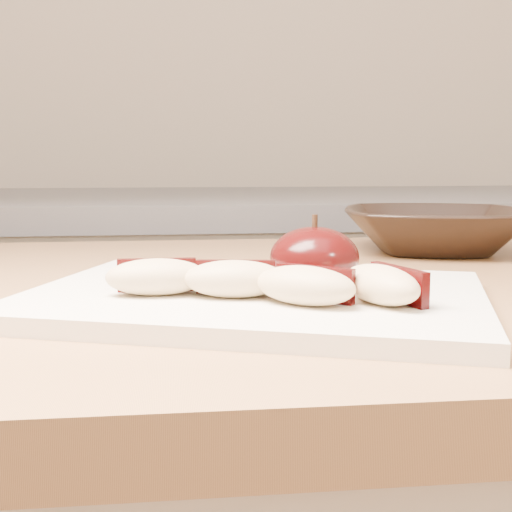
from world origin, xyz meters
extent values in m
plane|color=beige|center=(0.00, 1.50, 1.30)|extent=(3.50, 0.00, 3.50)
cube|color=silver|center=(0.00, 1.20, 0.45)|extent=(2.40, 0.60, 0.90)
cube|color=slate|center=(0.00, 1.20, 0.92)|extent=(2.40, 0.62, 0.04)
cube|color=#A97C49|center=(0.00, 0.50, 0.88)|extent=(1.64, 0.64, 0.04)
cube|color=white|center=(0.08, 0.39, 0.91)|extent=(0.39, 0.33, 0.01)
ellipsoid|color=black|center=(0.13, 0.43, 0.93)|extent=(0.07, 0.07, 0.05)
cylinder|color=black|center=(0.13, 0.43, 0.96)|extent=(0.00, 0.00, 0.01)
ellipsoid|color=beige|center=(0.01, 0.38, 0.93)|extent=(0.07, 0.03, 0.03)
cube|color=black|center=(0.01, 0.40, 0.92)|extent=(0.06, 0.01, 0.02)
ellipsoid|color=beige|center=(0.07, 0.37, 0.93)|extent=(0.08, 0.04, 0.03)
cube|color=black|center=(0.07, 0.38, 0.92)|extent=(0.06, 0.01, 0.02)
ellipsoid|color=beige|center=(0.11, 0.33, 0.93)|extent=(0.08, 0.07, 0.03)
cube|color=black|center=(0.12, 0.35, 0.92)|extent=(0.05, 0.04, 0.02)
ellipsoid|color=beige|center=(0.16, 0.33, 0.93)|extent=(0.06, 0.08, 0.03)
cube|color=black|center=(0.17, 0.34, 0.92)|extent=(0.02, 0.06, 0.02)
imported|color=black|center=(0.32, 0.67, 0.93)|extent=(0.25, 0.25, 0.05)
camera|label=1|loc=(0.02, -0.12, 1.01)|focal=50.00mm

